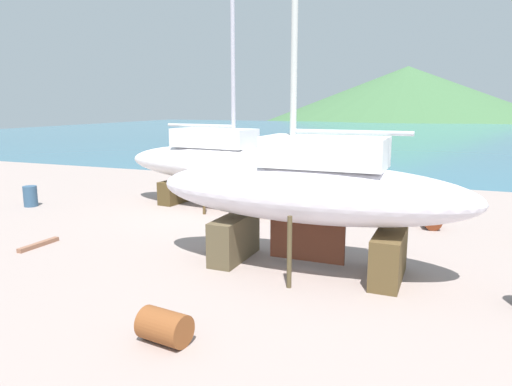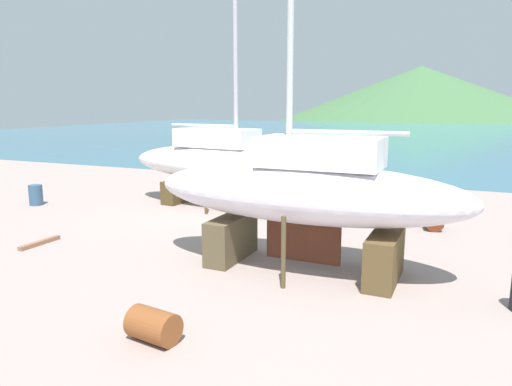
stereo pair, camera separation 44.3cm
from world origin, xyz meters
name	(u,v)px [view 1 (the left image)]	position (x,y,z in m)	size (l,w,h in m)	color
ground_plane	(161,233)	(0.00, -3.78, 0.00)	(52.64, 52.64, 0.00)	gray
sea_water	(381,134)	(0.00, 55.21, 0.00)	(130.38, 91.67, 0.01)	#356C84
headland_hill	(405,118)	(-3.12, 138.05, 0.00)	(164.51, 164.51, 31.56)	#436D41
sailboat_large_starboard	(223,162)	(0.16, 0.86, 1.95)	(9.93, 3.87, 16.02)	#463A28
sailboat_small_center	(309,193)	(5.68, -5.39, 2.10)	(8.64, 3.03, 12.47)	brown
worker	(309,172)	(2.29, 6.90, 0.86)	(0.36, 0.49, 1.66)	orange
barrel_tipped_right	(30,196)	(-7.69, -2.19, 0.45)	(0.58, 0.58, 0.89)	#335270
barrel_tar_black	(165,327)	(4.29, -10.27, 0.31)	(0.63, 0.63, 0.94)	brown
barrel_blue_faded	(431,220)	(8.65, 0.37, 0.31)	(0.61, 0.61, 0.79)	#632813
barrel_rust_near	(370,210)	(6.41, 0.89, 0.38)	(0.61, 0.61, 0.77)	#5B3412
timber_short_skew	(39,245)	(-2.69, -6.56, 0.06)	(1.48, 0.18, 0.13)	#8E5D46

